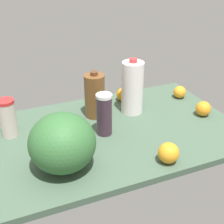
# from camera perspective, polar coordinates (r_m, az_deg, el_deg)

# --- Properties ---
(countertop) EXTENTS (1.20, 0.76, 0.03)m
(countertop) POSITION_cam_1_polar(r_m,az_deg,el_deg) (1.49, -0.00, -3.89)
(countertop) COLOR #415845
(countertop) RESTS_ON ground
(shaker_bottle) EXTENTS (0.07, 0.07, 0.20)m
(shaker_bottle) POSITION_cam_1_polar(r_m,az_deg,el_deg) (1.42, -1.43, -0.43)
(shaker_bottle) COLOR #3B2634
(shaker_bottle) RESTS_ON countertop
(milk_jug) EXTENTS (0.11, 0.11, 0.29)m
(milk_jug) POSITION_cam_1_polar(r_m,az_deg,el_deg) (1.60, 3.75, 4.48)
(milk_jug) COLOR white
(milk_jug) RESTS_ON countertop
(watermelon) EXTENTS (0.26, 0.26, 0.23)m
(watermelon) POSITION_cam_1_polar(r_m,az_deg,el_deg) (1.20, -9.07, -5.58)
(watermelon) COLOR #306432
(watermelon) RESTS_ON countertop
(tumbler_cup) EXTENTS (0.08, 0.08, 0.18)m
(tumbler_cup) POSITION_cam_1_polar(r_m,az_deg,el_deg) (1.48, -18.50, -1.05)
(tumbler_cup) COLOR beige
(tumbler_cup) RESTS_ON countertop
(chocolate_milk_jug) EXTENTS (0.10, 0.10, 0.24)m
(chocolate_milk_jug) POSITION_cam_1_polar(r_m,az_deg,el_deg) (1.57, -3.19, 2.99)
(chocolate_milk_jug) COLOR brown
(chocolate_milk_jug) RESTS_ON countertop
(orange_by_jug) EXTENTS (0.07, 0.07, 0.07)m
(orange_by_jug) POSITION_cam_1_polar(r_m,az_deg,el_deg) (1.83, 12.26, 3.59)
(orange_by_jug) COLOR orange
(orange_by_jug) RESTS_ON countertop
(orange_beside_bowl) EXTENTS (0.07, 0.07, 0.07)m
(orange_beside_bowl) POSITION_cam_1_polar(r_m,az_deg,el_deg) (1.72, -3.42, 2.65)
(orange_beside_bowl) COLOR orange
(orange_beside_bowl) RESTS_ON countertop
(orange_far_back) EXTENTS (0.09, 0.09, 0.09)m
(orange_far_back) POSITION_cam_1_polar(r_m,az_deg,el_deg) (1.28, 10.29, -7.37)
(orange_far_back) COLOR orange
(orange_far_back) RESTS_ON countertop
(orange_loose) EXTENTS (0.08, 0.08, 0.08)m
(orange_loose) POSITION_cam_1_polar(r_m,az_deg,el_deg) (1.75, 2.08, 3.22)
(orange_loose) COLOR orange
(orange_loose) RESTS_ON countertop
(orange_near_front) EXTENTS (0.08, 0.08, 0.08)m
(orange_near_front) POSITION_cam_1_polar(r_m,az_deg,el_deg) (1.66, 16.35, 0.59)
(orange_near_front) COLOR orange
(orange_near_front) RESTS_ON countertop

